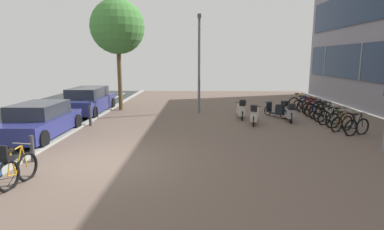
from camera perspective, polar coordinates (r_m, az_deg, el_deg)
ground at (r=9.12m, az=-7.58°, el=-8.94°), size 21.00×40.00×0.13m
bicycle_foreground at (r=8.53m, az=-29.89°, el=-8.70°), size 0.75×1.36×1.11m
bicycle_rack_00 at (r=13.75m, az=28.12°, el=-1.93°), size 1.22×0.58×0.95m
bicycle_rack_01 at (r=14.21m, az=25.92°, el=-1.42°), size 1.18×0.65×0.93m
bicycle_rack_02 at (r=14.89m, az=25.63°, el=-0.83°), size 1.37×0.48×0.98m
bicycle_rack_03 at (r=15.42m, az=24.05°, el=-0.38°), size 1.25×0.51×0.95m
bicycle_rack_04 at (r=16.05m, az=23.48°, el=0.15°), size 1.38×0.51×1.03m
bicycle_rack_05 at (r=16.68m, az=22.79°, el=0.52°), size 1.40×0.48×1.00m
bicycle_rack_06 at (r=17.28m, az=21.93°, el=0.91°), size 1.38×0.47×1.01m
bicycle_rack_07 at (r=17.91m, az=21.38°, el=1.23°), size 1.30×0.49×0.98m
bicycle_rack_08 at (r=18.51m, az=20.51°, el=1.54°), size 1.31×0.48×0.96m
bicycle_rack_09 at (r=19.11m, az=19.67°, el=1.83°), size 1.22×0.53×0.93m
bicycle_rack_10 at (r=19.74m, az=19.14°, el=2.18°), size 1.37×0.48×1.00m
scooter_near at (r=16.31m, az=15.67°, el=1.01°), size 1.00×1.48×0.94m
scooter_mid at (r=15.39m, az=17.61°, el=0.41°), size 0.57×1.71×0.97m
scooter_far at (r=14.33m, az=11.40°, el=-0.00°), size 0.72×1.76×0.99m
scooter_extra at (r=15.54m, az=9.12°, el=0.96°), size 0.52×1.73×1.04m
parked_car_near at (r=13.18m, az=-26.40°, el=-1.00°), size 1.95×3.97×1.31m
parked_car_far at (r=17.98m, az=-18.64°, el=2.52°), size 1.97×4.34×1.40m
lamp_post at (r=17.07m, az=1.33°, el=10.34°), size 0.20×0.52×5.28m
street_tree at (r=18.44m, az=-13.57°, el=15.50°), size 3.03×3.03×6.24m
bollard_near at (r=10.18m, az=-27.40°, el=-5.53°), size 0.12×0.12×0.78m
bollard_far at (r=14.53m, az=-18.30°, el=-0.16°), size 0.12×0.12×0.90m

